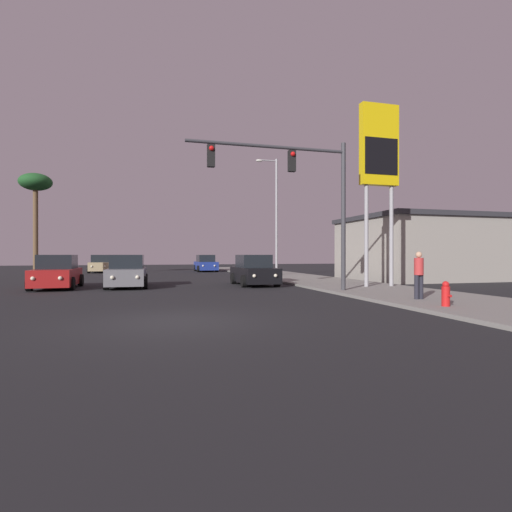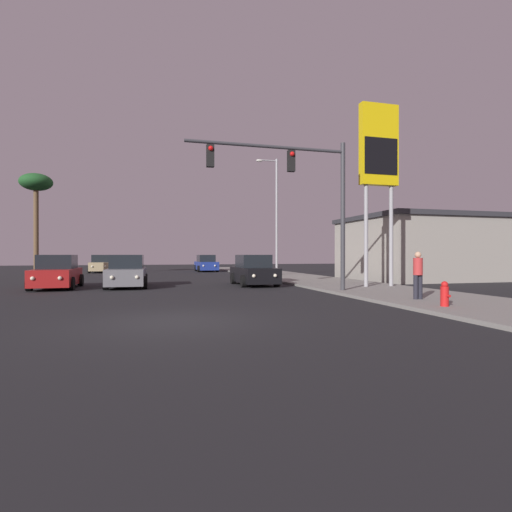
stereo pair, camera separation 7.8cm
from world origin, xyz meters
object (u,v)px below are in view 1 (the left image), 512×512
object	(u,v)px
car_grey	(127,273)
traffic_light_mast	(301,184)
car_tan	(101,264)
car_black	(254,271)
pedestrian_on_sidewalk	(419,273)
fire_hydrant	(446,294)
street_lamp	(275,211)
palm_tree_mid	(36,187)
car_blue	(206,264)
car_red	(57,273)
gas_station_sign	(379,155)

from	to	relation	value
car_grey	traffic_light_mast	distance (m)	10.12
car_tan	car_black	xyz separation A→B (m)	(10.03, -19.55, 0.00)
pedestrian_on_sidewalk	fire_hydrant	bearing A→B (deg)	-104.71
car_black	street_lamp	world-z (taller)	street_lamp
palm_tree_mid	car_tan	bearing A→B (deg)	58.88
car_blue	traffic_light_mast	size ratio (longest dim) A/B	0.62
car_red	street_lamp	bearing A→B (deg)	-151.98
car_red	car_black	world-z (taller)	same
palm_tree_mid	gas_station_sign	bearing A→B (deg)	-40.76
traffic_light_mast	pedestrian_on_sidewalk	xyz separation A→B (m)	(2.84, -3.95, -3.68)
pedestrian_on_sidewalk	car_grey	bearing A→B (deg)	136.77
car_red	fire_hydrant	bearing A→B (deg)	137.38
car_grey	fire_hydrant	xyz separation A→B (m)	(9.74, -11.52, -0.27)
car_red	street_lamp	size ratio (longest dim) A/B	0.48
palm_tree_mid	traffic_light_mast	bearing A→B (deg)	-51.02
car_blue	palm_tree_mid	distance (m)	16.49
street_lamp	gas_station_sign	world-z (taller)	same
car_blue	traffic_light_mast	xyz separation A→B (m)	(0.70, -24.31, 3.95)
car_tan	pedestrian_on_sidewalk	world-z (taller)	pedestrian_on_sidewalk
car_grey	street_lamp	size ratio (longest dim) A/B	0.48
car_blue	palm_tree_mid	xyz separation A→B (m)	(-14.04, -6.09, 6.15)
gas_station_sign	car_black	bearing A→B (deg)	144.28
car_black	palm_tree_mid	world-z (taller)	palm_tree_mid
gas_station_sign	pedestrian_on_sidewalk	xyz separation A→B (m)	(-1.85, -5.42, -5.58)
traffic_light_mast	street_lamp	bearing A→B (deg)	76.81
traffic_light_mast	fire_hydrant	size ratio (longest dim) A/B	9.24
car_red	car_black	distance (m)	10.06
car_tan	fire_hydrant	world-z (taller)	car_tan
car_red	car_blue	bearing A→B (deg)	-119.38
car_blue	palm_tree_mid	bearing A→B (deg)	21.17
pedestrian_on_sidewalk	palm_tree_mid	xyz separation A→B (m)	(-17.58, 22.17, 5.88)
street_lamp	car_blue	bearing A→B (deg)	109.65
car_grey	traffic_light_mast	bearing A→B (deg)	144.02
car_tan	gas_station_sign	bearing A→B (deg)	123.62
car_black	street_lamp	bearing A→B (deg)	-116.21
car_tan	traffic_light_mast	size ratio (longest dim) A/B	0.61
fire_hydrant	car_black	bearing A→B (deg)	105.18
car_tan	fire_hydrant	size ratio (longest dim) A/B	5.68
car_red	car_black	bearing A→B (deg)	176.37
street_lamp	fire_hydrant	bearing A→B (deg)	-92.41
car_blue	street_lamp	distance (m)	12.29
car_tan	car_red	xyz separation A→B (m)	(-0.02, -19.07, 0.00)
car_black	gas_station_sign	distance (m)	8.84
fire_hydrant	pedestrian_on_sidewalk	world-z (taller)	pedestrian_on_sidewalk
fire_hydrant	car_tan	bearing A→B (deg)	113.02
gas_station_sign	fire_hydrant	size ratio (longest dim) A/B	11.84
palm_tree_mid	car_blue	bearing A→B (deg)	23.46
traffic_light_mast	fire_hydrant	xyz separation A→B (m)	(2.35, -5.85, -4.22)
car_black	gas_station_sign	world-z (taller)	gas_station_sign
car_grey	pedestrian_on_sidewalk	world-z (taller)	pedestrian_on_sidewalk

